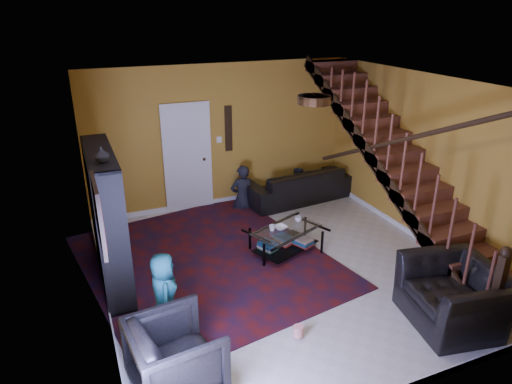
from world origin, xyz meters
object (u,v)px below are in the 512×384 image
sofa (298,184)px  coffee_table (286,239)px  armchair_right (455,295)px  armchair_left (176,357)px  bookshelf (108,222)px

sofa → coffee_table: bearing=51.3°
armchair_right → armchair_left: bearing=-84.1°
sofa → armchair_right: (-0.05, -4.33, 0.06)m
sofa → armchair_left: bearing=42.7°
sofa → armchair_left: size_ratio=2.54×
coffee_table → bookshelf: bearing=175.6°
armchair_left → armchair_right: size_ratio=0.74×
sofa → coffee_table: sofa is taller
armchair_left → coffee_table: 3.17m
bookshelf → armchair_right: bookshelf is taller
sofa → coffee_table: 2.27m
bookshelf → armchair_right: bearing=-34.3°
armchair_right → coffee_table: 2.70m
armchair_right → coffee_table: armchair_right is taller
bookshelf → coffee_table: (2.69, -0.21, -0.73)m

